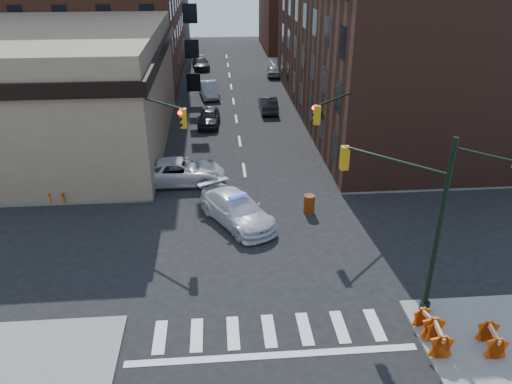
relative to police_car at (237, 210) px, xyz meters
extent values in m
plane|color=black|center=(0.87, -2.45, -0.85)|extent=(140.00, 140.00, 0.00)
cube|color=gray|center=(-22.13, 30.30, -0.77)|extent=(34.00, 54.50, 0.15)
cube|color=gray|center=(23.87, 30.30, -0.77)|extent=(34.00, 54.50, 0.15)
cube|color=#927F60|center=(-16.13, 14.05, 3.65)|extent=(22.00, 22.00, 9.00)
cube|color=#4A281D|center=(13.87, 20.05, 6.15)|extent=(14.00, 34.00, 14.00)
cube|color=brown|center=(14.87, 55.55, 5.15)|extent=(16.00, 16.00, 12.00)
cylinder|color=black|center=(7.67, -8.75, 3.30)|extent=(0.20, 0.20, 8.00)
cylinder|color=black|center=(7.67, -8.75, -0.45)|extent=(0.44, 0.44, 0.50)
cylinder|color=black|center=(6.08, -7.16, 5.80)|extent=(3.27, 3.27, 0.12)
cube|color=#BF8C0C|center=(4.49, -5.57, 5.30)|extent=(0.35, 0.35, 1.05)
sphere|color=#FF0C05|center=(4.65, -5.41, 5.65)|extent=(0.22, 0.22, 0.22)
sphere|color=black|center=(4.65, -5.41, 5.32)|extent=(0.22, 0.22, 0.22)
sphere|color=black|center=(4.65, -5.41, 4.99)|extent=(0.22, 0.22, 0.22)
cylinder|color=black|center=(8.52, -9.60, 6.90)|extent=(1.91, 1.91, 0.10)
cylinder|color=black|center=(-5.93, 3.85, 3.30)|extent=(0.20, 0.20, 8.00)
cylinder|color=black|center=(-5.93, 3.85, -0.45)|extent=(0.44, 0.44, 0.50)
cylinder|color=black|center=(-4.34, 2.26, 5.80)|extent=(3.27, 3.27, 0.12)
cube|color=#BF8C0C|center=(-2.75, 0.67, 5.30)|extent=(0.35, 0.35, 1.05)
sphere|color=#FF0C05|center=(-2.90, 0.51, 5.65)|extent=(0.22, 0.22, 0.22)
sphere|color=black|center=(-2.90, 0.51, 5.32)|extent=(0.22, 0.22, 0.22)
sphere|color=black|center=(-2.90, 0.51, 4.99)|extent=(0.22, 0.22, 0.22)
cylinder|color=black|center=(7.67, 3.85, 3.30)|extent=(0.20, 0.20, 8.00)
cylinder|color=black|center=(7.67, 3.85, -0.45)|extent=(0.44, 0.44, 0.50)
cylinder|color=black|center=(6.08, 2.26, 5.80)|extent=(3.27, 3.27, 0.12)
cube|color=#BF8C0C|center=(4.49, 0.67, 5.30)|extent=(0.35, 0.35, 1.05)
sphere|color=#FF0C05|center=(4.33, 0.83, 5.65)|extent=(0.22, 0.22, 0.22)
sphere|color=black|center=(4.33, 0.83, 5.32)|extent=(0.22, 0.22, 0.22)
sphere|color=black|center=(4.33, 0.83, 4.99)|extent=(0.22, 0.22, 0.22)
cylinder|color=black|center=(8.37, 23.55, 0.60)|extent=(0.24, 0.24, 2.60)
sphere|color=brown|center=(8.37, 23.55, 2.65)|extent=(3.00, 3.00, 3.00)
cylinder|color=black|center=(8.37, 31.55, 0.60)|extent=(0.24, 0.24, 2.60)
sphere|color=brown|center=(8.37, 31.55, 2.65)|extent=(3.00, 3.00, 3.00)
imported|color=silver|center=(0.00, 0.00, 0.00)|extent=(4.90, 6.25, 1.69)
imported|color=silver|center=(-3.60, 5.76, 0.00)|extent=(6.10, 2.82, 1.70)
imported|color=black|center=(-1.63, 17.89, -0.08)|extent=(2.14, 4.61, 1.53)
imported|color=#9C9FA4|center=(-1.63, 27.39, -0.04)|extent=(2.36, 5.10, 1.62)
imported|color=black|center=(-2.74, 41.42, -0.11)|extent=(2.57, 5.25, 1.47)
imported|color=black|center=(4.08, 21.61, -0.10)|extent=(1.59, 4.53, 1.49)
imported|color=gray|center=(6.37, 36.51, -0.16)|extent=(2.03, 4.20, 1.38)
imported|color=black|center=(-7.41, 6.40, 0.22)|extent=(0.77, 0.62, 1.83)
imported|color=black|center=(-8.46, 6.80, 0.17)|extent=(0.85, 0.67, 1.73)
imported|color=black|center=(-11.79, 5.86, 0.24)|extent=(1.10, 1.09, 1.87)
cylinder|color=#DD5C0A|center=(4.36, 0.84, -0.27)|extent=(0.80, 0.80, 1.14)
cylinder|color=red|center=(-4.63, 5.04, -0.32)|extent=(0.71, 0.71, 1.04)
camera|label=1|loc=(-1.01, -25.23, 13.48)|focal=35.00mm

